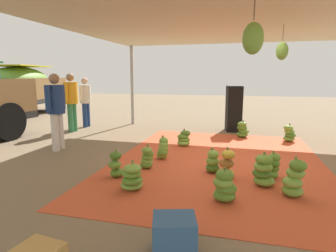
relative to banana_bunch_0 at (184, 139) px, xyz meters
name	(u,v)px	position (x,y,z in m)	size (l,w,h in m)	color
ground_plane	(83,151)	(-1.08, 2.10, -0.18)	(40.00, 40.00, 0.00)	#7F6B51
tarp_orange	(217,161)	(-1.08, -0.90, -0.18)	(5.45, 4.01, 0.01)	#D1512D
tent_canopy	(227,20)	(-1.08, -1.00, 2.50)	(8.00, 7.00, 2.76)	#9EA0A5
banana_bunch_0	(184,139)	(0.00, 0.00, 0.00)	(0.40, 0.38, 0.42)	#75A83D
banana_bunch_1	(163,149)	(-1.24, 0.18, 0.04)	(0.34, 0.33, 0.49)	#75A83D
banana_bunch_2	(147,158)	(-1.85, 0.31, 0.02)	(0.30, 0.30, 0.45)	#518428
banana_bunch_3	(116,165)	(-2.43, 0.66, 0.03)	(0.29, 0.27, 0.49)	#518428
banana_bunch_4	(263,171)	(-2.19, -1.68, 0.05)	(0.45, 0.45, 0.53)	#75A83D
banana_bunch_5	(225,186)	(-2.89, -1.14, 0.03)	(0.40, 0.41, 0.47)	#518428
banana_bunch_6	(289,134)	(1.12, -2.54, 0.03)	(0.37, 0.37, 0.48)	#6B9E38
banana_bunch_7	(273,167)	(-1.82, -1.85, 0.02)	(0.34, 0.33, 0.47)	#60932D
banana_bunch_8	(243,130)	(1.35, -1.38, 0.03)	(0.43, 0.46, 0.48)	#518428
banana_bunch_9	(132,178)	(-2.85, 0.21, 0.01)	(0.42, 0.42, 0.45)	#75A83D
banana_bunch_10	(213,162)	(-1.78, -0.87, 0.01)	(0.32, 0.32, 0.44)	#477523
banana_bunch_11	(294,179)	(-2.50, -2.07, 0.08)	(0.38, 0.38, 0.57)	#6B9E38
banana_bunch_12	(227,165)	(-1.96, -1.12, 0.04)	(0.32, 0.33, 0.51)	gold
worker_0	(71,98)	(0.93, 3.65, 0.85)	(0.64, 0.39, 1.76)	#337A4C
worker_1	(56,106)	(-1.09, 2.71, 0.83)	(0.63, 0.39, 1.73)	silver
worker_2	(85,98)	(1.80, 3.69, 0.77)	(0.60, 0.36, 1.63)	navy
speaker_stack	(234,109)	(2.27, -1.10, 0.51)	(0.64, 0.54, 1.39)	black
crate_1	(174,235)	(-4.16, -0.74, 0.00)	(0.35, 0.41, 0.36)	#335B8E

